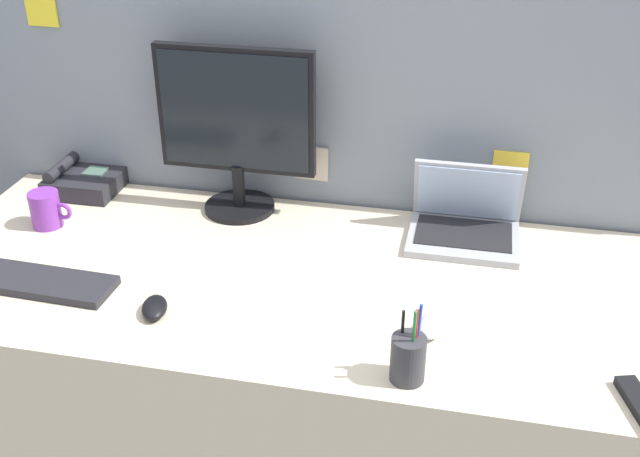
{
  "coord_description": "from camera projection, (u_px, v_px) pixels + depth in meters",
  "views": [
    {
      "loc": [
        0.36,
        -1.62,
        1.79
      ],
      "look_at": [
        0.0,
        0.05,
        0.84
      ],
      "focal_mm": 43.4,
      "sensor_mm": 36.0,
      "label": 1
    }
  ],
  "objects": [
    {
      "name": "computer_mouse_left_hand",
      "position": [
        155.0,
        307.0,
        1.83
      ],
      "size": [
        0.09,
        0.11,
        0.03
      ],
      "primitive_type": "ellipsoid",
      "rotation": [
        0.0,
        0.0,
        0.31
      ],
      "color": "black",
      "rests_on": "desk"
    },
    {
      "name": "cubicle_divider",
      "position": [
        348.0,
        204.0,
        2.37
      ],
      "size": [
        2.59,
        0.08,
        1.39
      ],
      "color": "gray",
      "rests_on": "ground_plane"
    },
    {
      "name": "laptop",
      "position": [
        465.0,
        220.0,
        2.14
      ],
      "size": [
        0.3,
        0.24,
        0.21
      ],
      "color": "#9EA0A8",
      "rests_on": "desk"
    },
    {
      "name": "desk",
      "position": [
        316.0,
        387.0,
        2.15
      ],
      "size": [
        2.11,
        0.84,
        0.72
      ],
      "primitive_type": "cube",
      "color": "beige",
      "rests_on": "ground_plane"
    },
    {
      "name": "keyboard_main",
      "position": [
        33.0,
        281.0,
        1.94
      ],
      "size": [
        0.42,
        0.14,
        0.02
      ],
      "primitive_type": "cube",
      "rotation": [
        0.0,
        0.0,
        -0.04
      ],
      "color": "#232328",
      "rests_on": "desk"
    },
    {
      "name": "pen_cup",
      "position": [
        408.0,
        358.0,
        1.61
      ],
      "size": [
        0.07,
        0.07,
        0.19
      ],
      "color": "#333338",
      "rests_on": "desk"
    },
    {
      "name": "desk_phone",
      "position": [
        83.0,
        181.0,
        2.4
      ],
      "size": [
        0.21,
        0.19,
        0.09
      ],
      "color": "#232328",
      "rests_on": "desk"
    },
    {
      "name": "computer_mouse_right_hand",
      "position": [
        430.0,
        326.0,
        1.77
      ],
      "size": [
        0.07,
        0.11,
        0.03
      ],
      "primitive_type": "ellipsoid",
      "rotation": [
        0.0,
        0.0,
        -0.11
      ],
      "color": "#B2B5BC",
      "rests_on": "desk"
    },
    {
      "name": "coffee_mug",
      "position": [
        46.0,
        209.0,
        2.19
      ],
      "size": [
        0.12,
        0.09,
        0.1
      ],
      "color": "purple",
      "rests_on": "desk"
    },
    {
      "name": "desktop_monitor",
      "position": [
        236.0,
        123.0,
        2.18
      ],
      "size": [
        0.45,
        0.21,
        0.49
      ],
      "color": "black",
      "rests_on": "desk"
    }
  ]
}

